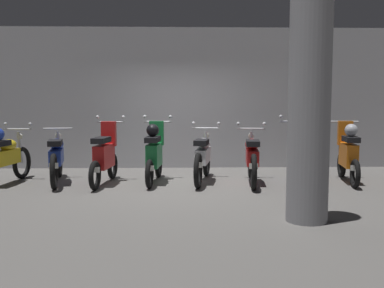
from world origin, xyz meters
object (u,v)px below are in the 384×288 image
Objects in this scene: motorbike_slot_5 at (252,158)px; support_pillar at (309,97)px; motorbike_slot_6 at (298,153)px; motorbike_slot_7 at (348,153)px; motorbike_slot_4 at (203,157)px; motorbike_slot_1 at (56,158)px; motorbike_slot_0 at (4,157)px; motorbike_slot_3 at (154,153)px; motorbike_slot_2 at (104,156)px.

support_pillar reaches higher than motorbike_slot_5.
motorbike_slot_6 reaches higher than motorbike_slot_7.
motorbike_slot_7 is (0.94, -0.13, -0.00)m from motorbike_slot_6.
motorbike_slot_5 is at bearing -10.53° from motorbike_slot_4.
motorbike_slot_5 reaches higher than motorbike_slot_1.
motorbike_slot_5 is at bearing 95.88° from support_pillar.
motorbike_slot_0 is 1.00× the size of motorbike_slot_4.
motorbike_slot_3 is at bearing -177.01° from motorbike_slot_4.
motorbike_slot_6 is 0.52× the size of support_pillar.
motorbike_slot_0 and motorbike_slot_5 have the same top height.
motorbike_slot_2 is 1.00× the size of motorbike_slot_3.
motorbike_slot_4 is at bearing 112.97° from support_pillar.
motorbike_slot_2 is 1.88m from motorbike_slot_4.
motorbike_slot_3 is (1.88, -0.03, 0.08)m from motorbike_slot_1.
motorbike_slot_4 is at bearing 2.99° from motorbike_slot_3.
motorbike_slot_2 is at bearing 179.93° from motorbike_slot_5.
motorbike_slot_0 reaches higher than motorbike_slot_1.
support_pillar reaches higher than motorbike_slot_4.
motorbike_slot_6 reaches higher than motorbike_slot_5.
motorbike_slot_0 is at bearing -177.41° from motorbike_slot_3.
motorbike_slot_4 is at bearing 0.47° from motorbike_slot_1.
motorbike_slot_6 is at bearing 0.20° from motorbike_slot_1.
motorbike_slot_4 is 2.81m from motorbike_slot_7.
motorbike_slot_5 is (1.87, -0.12, -0.08)m from motorbike_slot_3.
motorbike_slot_3 is at bearing 127.43° from support_pillar.
motorbike_slot_6 is at bearing 2.50° from motorbike_slot_2.
motorbike_slot_5 is at bearing 0.03° from motorbike_slot_0.
motorbike_slot_4 is 1.16× the size of motorbike_slot_7.
motorbike_slot_3 is 2.81m from motorbike_slot_6.
support_pillar is at bearing -28.40° from motorbike_slot_0.
motorbike_slot_7 is at bearing 59.58° from support_pillar.
motorbike_slot_2 is 3.74m from motorbike_slot_6.
support_pillar is at bearing -102.99° from motorbike_slot_6.
motorbike_slot_2 reaches higher than motorbike_slot_4.
support_pillar is (4.96, -2.68, 1.10)m from motorbike_slot_0.
motorbike_slot_3 is 0.86× the size of motorbike_slot_5.
motorbike_slot_0 is 4.68m from motorbike_slot_5.
motorbike_slot_6 is at bearing 171.98° from motorbike_slot_7.
motorbike_slot_3 is 0.94m from motorbike_slot_4.
motorbike_slot_2 is 1.00× the size of motorbike_slot_7.
support_pillar is at bearing -84.12° from motorbike_slot_5.
motorbike_slot_0 is at bearing -170.66° from motorbike_slot_1.
motorbike_slot_1 is 1.15× the size of motorbike_slot_7.
motorbike_slot_3 is at bearing 178.62° from motorbike_slot_7.
motorbike_slot_2 is at bearing -172.60° from motorbike_slot_3.
motorbike_slot_5 is (0.93, -0.17, 0.00)m from motorbike_slot_4.
motorbike_slot_7 is (1.87, 0.03, 0.07)m from motorbike_slot_5.
support_pillar is at bearing -41.07° from motorbike_slot_2.
motorbike_slot_4 is 1.87m from motorbike_slot_6.
motorbike_slot_6 is 3.11m from support_pillar.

